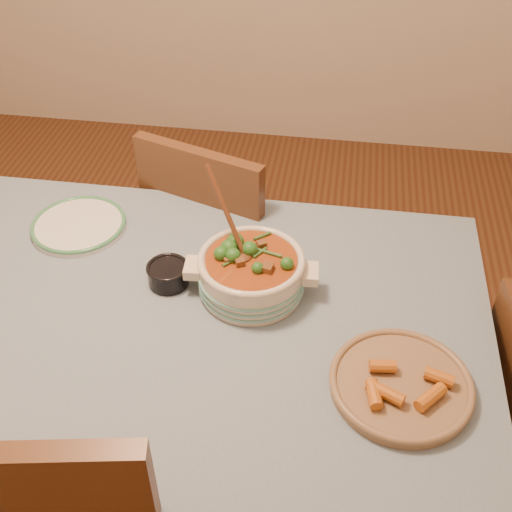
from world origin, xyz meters
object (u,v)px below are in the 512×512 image
(dining_table, at_px, (158,341))
(chair_far, at_px, (220,236))
(stew_casserole, at_px, (251,270))
(condiment_bowl, at_px, (168,273))
(fried_plate, at_px, (401,383))
(white_plate, at_px, (79,225))

(dining_table, bearing_deg, chair_far, 86.25)
(dining_table, xyz_separation_m, stew_casserole, (0.23, 0.13, 0.16))
(dining_table, xyz_separation_m, condiment_bowl, (0.01, 0.13, 0.12))
(chair_far, bearing_deg, condiment_bowl, 104.88)
(condiment_bowl, height_order, chair_far, chair_far)
(condiment_bowl, xyz_separation_m, chair_far, (0.03, 0.49, -0.26))
(chair_far, bearing_deg, dining_table, 105.14)
(stew_casserole, relative_size, fried_plate, 0.91)
(dining_table, relative_size, fried_plate, 4.42)
(stew_casserole, distance_m, chair_far, 0.60)
(fried_plate, xyz_separation_m, chair_far, (-0.57, 0.76, -0.25))
(stew_casserole, height_order, white_plate, stew_casserole)
(white_plate, xyz_separation_m, fried_plate, (0.92, -0.45, 0.01))
(dining_table, distance_m, condiment_bowl, 0.18)
(stew_casserole, bearing_deg, chair_far, 110.86)
(fried_plate, relative_size, chair_far, 0.41)
(stew_casserole, height_order, condiment_bowl, stew_casserole)
(chair_far, bearing_deg, white_plate, 59.76)
(condiment_bowl, relative_size, fried_plate, 0.34)
(dining_table, distance_m, fried_plate, 0.63)
(dining_table, relative_size, chair_far, 1.81)
(fried_plate, distance_m, chair_far, 0.98)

